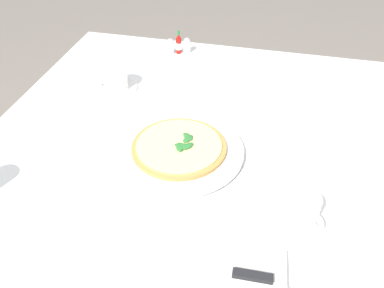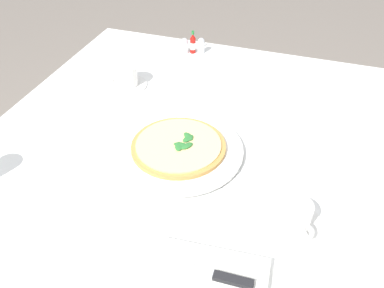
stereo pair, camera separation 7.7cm
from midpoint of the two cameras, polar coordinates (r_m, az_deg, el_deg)
name	(u,v)px [view 1 (the left image)]	position (r m, az deg, el deg)	size (l,w,h in m)	color
dining_table	(204,180)	(1.18, -0.26, -5.03)	(1.20, 1.20, 0.75)	white
pizza_plate	(179,151)	(1.06, -3.83, -1.00)	(0.33, 0.33, 0.02)	white
pizza	(179,147)	(1.06, -3.84, -0.42)	(0.24, 0.24, 0.02)	#C68E47
coffee_cup_far_left	(302,209)	(0.92, 12.47, -8.71)	(0.13, 0.13, 0.06)	white
coffee_cup_center_back	(115,80)	(1.34, -12.07, 8.48)	(0.13, 0.13, 0.07)	white
napkin_folded	(226,276)	(0.82, 1.94, -17.69)	(0.23, 0.15, 0.02)	white
dinner_knife	(225,271)	(0.81, 1.76, -17.11)	(0.20, 0.03, 0.01)	silver
hot_sauce_bottle	(179,44)	(1.54, -3.30, 13.44)	(0.02, 0.02, 0.08)	#B7140F
salt_shaker	(170,47)	(1.54, -4.42, 13.06)	(0.03, 0.03, 0.06)	white
pepper_shaker	(187,46)	(1.54, -2.16, 13.20)	(0.03, 0.03, 0.06)	white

